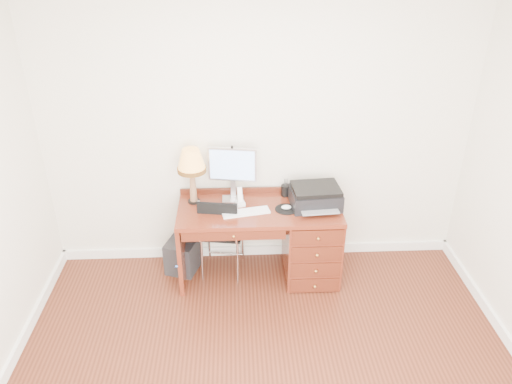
{
  "coord_description": "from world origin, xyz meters",
  "views": [
    {
      "loc": [
        -0.21,
        -2.56,
        3.05
      ],
      "look_at": [
        -0.04,
        1.2,
        1.03
      ],
      "focal_mm": 35.0,
      "sensor_mm": 36.0,
      "label": 1
    }
  ],
  "objects_px": {
    "phone": "(240,200)",
    "chair": "(222,228)",
    "printer": "(315,196)",
    "monitor": "(232,167)",
    "desk": "(293,238)",
    "equipment_box": "(182,256)",
    "leg_lamp": "(191,164)"
  },
  "relations": [
    {
      "from": "phone",
      "to": "chair",
      "type": "xyz_separation_m",
      "value": [
        -0.18,
        -0.02,
        -0.28
      ]
    },
    {
      "from": "phone",
      "to": "printer",
      "type": "bearing_deg",
      "value": -16.73
    },
    {
      "from": "monitor",
      "to": "phone",
      "type": "height_order",
      "value": "monitor"
    },
    {
      "from": "desk",
      "to": "monitor",
      "type": "distance_m",
      "value": 0.89
    },
    {
      "from": "chair",
      "to": "equipment_box",
      "type": "xyz_separation_m",
      "value": [
        -0.4,
        0.07,
        -0.36
      ]
    },
    {
      "from": "leg_lamp",
      "to": "printer",
      "type": "bearing_deg",
      "value": -5.92
    },
    {
      "from": "monitor",
      "to": "leg_lamp",
      "type": "bearing_deg",
      "value": -162.14
    },
    {
      "from": "phone",
      "to": "desk",
      "type": "bearing_deg",
      "value": -19.87
    },
    {
      "from": "desk",
      "to": "printer",
      "type": "xyz_separation_m",
      "value": [
        0.2,
        0.02,
        0.43
      ]
    },
    {
      "from": "printer",
      "to": "leg_lamp",
      "type": "relative_size",
      "value": 0.87
    },
    {
      "from": "monitor",
      "to": "phone",
      "type": "bearing_deg",
      "value": -54.71
    },
    {
      "from": "chair",
      "to": "equipment_box",
      "type": "distance_m",
      "value": 0.54
    },
    {
      "from": "chair",
      "to": "printer",
      "type": "bearing_deg",
      "value": 8.07
    },
    {
      "from": "desk",
      "to": "chair",
      "type": "xyz_separation_m",
      "value": [
        -0.68,
        0.03,
        0.11
      ]
    },
    {
      "from": "desk",
      "to": "equipment_box",
      "type": "height_order",
      "value": "desk"
    },
    {
      "from": "leg_lamp",
      "to": "equipment_box",
      "type": "relative_size",
      "value": 1.65
    },
    {
      "from": "desk",
      "to": "monitor",
      "type": "xyz_separation_m",
      "value": [
        -0.57,
        0.19,
        0.66
      ]
    },
    {
      "from": "phone",
      "to": "equipment_box",
      "type": "xyz_separation_m",
      "value": [
        -0.58,
        0.04,
        -0.64
      ]
    },
    {
      "from": "leg_lamp",
      "to": "monitor",
      "type": "bearing_deg",
      "value": 8.53
    },
    {
      "from": "desk",
      "to": "monitor",
      "type": "relative_size",
      "value": 2.89
    },
    {
      "from": "equipment_box",
      "to": "printer",
      "type": "bearing_deg",
      "value": 14.82
    },
    {
      "from": "printer",
      "to": "leg_lamp",
      "type": "distance_m",
      "value": 1.17
    },
    {
      "from": "monitor",
      "to": "desk",
      "type": "bearing_deg",
      "value": -9.11
    },
    {
      "from": "leg_lamp",
      "to": "phone",
      "type": "bearing_deg",
      "value": -10.46
    },
    {
      "from": "leg_lamp",
      "to": "desk",
      "type": "bearing_deg",
      "value": -8.19
    },
    {
      "from": "leg_lamp",
      "to": "equipment_box",
      "type": "xyz_separation_m",
      "value": [
        -0.15,
        -0.04,
        -0.98
      ]
    },
    {
      "from": "desk",
      "to": "printer",
      "type": "distance_m",
      "value": 0.48
    },
    {
      "from": "phone",
      "to": "chair",
      "type": "height_order",
      "value": "phone"
    },
    {
      "from": "chair",
      "to": "leg_lamp",
      "type": "bearing_deg",
      "value": 166.62
    },
    {
      "from": "printer",
      "to": "chair",
      "type": "relative_size",
      "value": 0.55
    },
    {
      "from": "printer",
      "to": "leg_lamp",
      "type": "xyz_separation_m",
      "value": [
        -1.13,
        0.12,
        0.3
      ]
    },
    {
      "from": "leg_lamp",
      "to": "chair",
      "type": "height_order",
      "value": "leg_lamp"
    }
  ]
}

